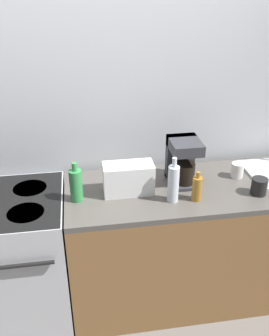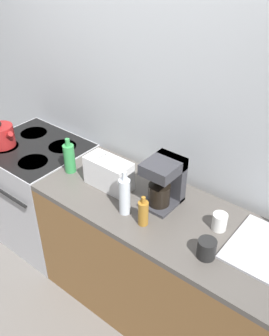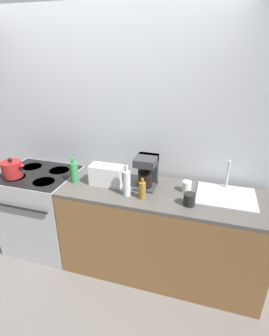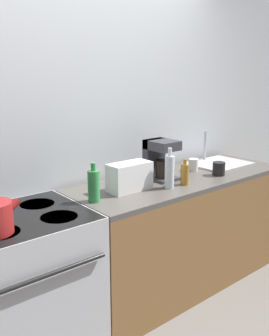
% 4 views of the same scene
% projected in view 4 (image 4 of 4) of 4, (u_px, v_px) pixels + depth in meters
% --- Properties ---
extents(ground_plane, '(12.00, 12.00, 0.00)m').
position_uv_depth(ground_plane, '(145.00, 335.00, 2.50)').
color(ground_plane, slate).
extents(wall_back, '(8.00, 0.05, 2.60)m').
position_uv_depth(wall_back, '(81.00, 130.00, 2.72)').
color(wall_back, silver).
rests_on(wall_back, ground_plane).
extents(stove, '(0.76, 0.70, 0.91)m').
position_uv_depth(stove, '(26.00, 286.00, 2.23)').
color(stove, '#B7B7BC').
rests_on(stove, ground_plane).
extents(counter_block, '(1.89, 0.65, 0.91)m').
position_uv_depth(counter_block, '(181.00, 230.00, 3.05)').
color(counter_block, brown).
rests_on(counter_block, ground_plane).
extents(toaster, '(0.31, 0.15, 0.20)m').
position_uv_depth(toaster, '(130.00, 177.00, 2.58)').
color(toaster, white).
rests_on(toaster, counter_block).
extents(coffee_maker, '(0.19, 0.24, 0.30)m').
position_uv_depth(coffee_maker, '(160.00, 158.00, 2.86)').
color(coffee_maker, '#333338').
rests_on(coffee_maker, counter_block).
extents(sink_tray, '(0.51, 0.42, 0.28)m').
position_uv_depth(sink_tray, '(218.00, 163.00, 3.34)').
color(sink_tray, '#B7B7BC').
rests_on(sink_tray, counter_block).
extents(bottle_amber, '(0.06, 0.06, 0.19)m').
position_uv_depth(bottle_amber, '(185.00, 174.00, 2.71)').
color(bottle_amber, '#9E6B23').
rests_on(bottle_amber, counter_block).
extents(bottle_clear, '(0.07, 0.07, 0.29)m').
position_uv_depth(bottle_clear, '(170.00, 171.00, 2.62)').
color(bottle_clear, silver).
rests_on(bottle_clear, counter_block).
extents(bottle_green, '(0.08, 0.08, 0.25)m').
position_uv_depth(bottle_green, '(94.00, 185.00, 2.35)').
color(bottle_green, '#338C47').
rests_on(bottle_green, counter_block).
extents(cup_black, '(0.10, 0.10, 0.11)m').
position_uv_depth(cup_black, '(219.00, 169.00, 2.97)').
color(cup_black, black).
rests_on(cup_black, counter_block).
extents(cup_white, '(0.08, 0.08, 0.10)m').
position_uv_depth(cup_white, '(193.00, 165.00, 3.11)').
color(cup_white, white).
rests_on(cup_white, counter_block).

